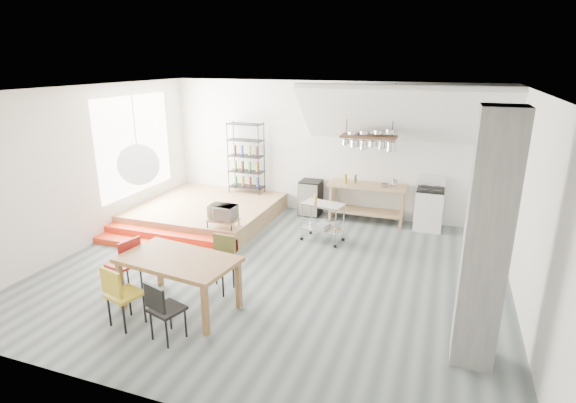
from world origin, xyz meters
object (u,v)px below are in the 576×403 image
at_px(stove, 429,208).
at_px(mini_fridge, 311,198).
at_px(rolling_cart, 323,217).
at_px(dining_table, 178,263).

bearing_deg(stove, mini_fridge, 179.10).
xyz_separation_m(rolling_cart, mini_fridge, (-0.74, 1.55, -0.11)).
relative_size(stove, dining_table, 0.63).
distance_m(rolling_cart, mini_fridge, 1.72).
bearing_deg(dining_table, stove, 62.11).
bearing_deg(stove, rolling_cart, -143.69).
relative_size(dining_table, mini_fridge, 2.17).
height_order(stove, dining_table, stove).
bearing_deg(mini_fridge, dining_table, -96.91).
xyz_separation_m(stove, rolling_cart, (-2.05, -1.50, 0.06)).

